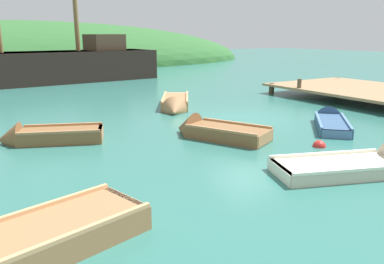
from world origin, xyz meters
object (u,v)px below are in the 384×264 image
rowboat_center (22,250)px  rowboat_near_dock (46,138)px  rowboat_outer_left (214,133)px  rowboat_outer_right (330,123)px  rowboat_portside (175,105)px  buoy_red (319,147)px  sailing_ship (49,71)px  rowboat_far (365,168)px

rowboat_center → rowboat_near_dock: bearing=-118.8°
rowboat_outer_left → rowboat_outer_right: bearing=-126.5°
rowboat_outer_right → rowboat_portside: rowboat_portside is taller
buoy_red → rowboat_outer_left: bearing=128.6°
sailing_ship → buoy_red: sailing_ship is taller
sailing_ship → rowboat_outer_left: (1.26, -17.31, -0.66)m
rowboat_far → buoy_red: (0.74, 1.98, -0.08)m
rowboat_center → buoy_red: size_ratio=9.40×
rowboat_outer_left → rowboat_near_dock: bearing=39.5°
rowboat_center → sailing_ship: bearing=-117.6°
rowboat_center → rowboat_outer_right: bearing=-176.8°
rowboat_far → rowboat_outer_left: (-1.21, 4.43, 0.05)m
sailing_ship → rowboat_center: sailing_ship is taller
sailing_ship → rowboat_near_dock: 15.61m
rowboat_portside → rowboat_outer_left: size_ratio=1.18×
rowboat_center → rowboat_far: (7.35, -0.20, -0.07)m
rowboat_portside → rowboat_outer_right: bearing=58.7°
rowboat_near_dock → rowboat_far: 8.70m
sailing_ship → rowboat_far: bearing=91.7°
sailing_ship → rowboat_near_dock: size_ratio=5.54×
rowboat_center → rowboat_outer_left: (6.14, 4.22, -0.01)m
rowboat_center → rowboat_portside: bearing=-144.2°
sailing_ship → rowboat_outer_left: sailing_ship is taller
rowboat_center → rowboat_portside: 11.80m
rowboat_near_dock → rowboat_outer_right: rowboat_near_dock is taller
rowboat_far → rowboat_portside: bearing=108.8°
sailing_ship → rowboat_portside: sailing_ship is taller
rowboat_portside → rowboat_far: 9.33m
sailing_ship → rowboat_outer_right: size_ratio=5.71×
rowboat_outer_right → rowboat_portside: bearing=72.9°
rowboat_far → buoy_red: 2.11m
sailing_ship → rowboat_portside: bearing=97.1°
rowboat_outer_left → buoy_red: bearing=-167.6°
sailing_ship → rowboat_far: sailing_ship is taller
sailing_ship → rowboat_portside: 12.69m
rowboat_near_dock → rowboat_outer_left: bearing=177.3°
rowboat_near_dock → rowboat_center: bearing=97.7°
rowboat_center → buoy_red: bearing=177.6°
rowboat_far → rowboat_outer_right: bearing=68.4°
buoy_red → rowboat_outer_right: bearing=34.0°
buoy_red → rowboat_center: bearing=-167.6°
rowboat_outer_right → buoy_red: bearing=168.7°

